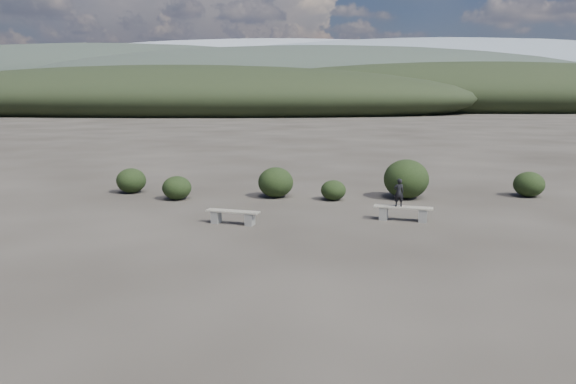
{
  "coord_description": "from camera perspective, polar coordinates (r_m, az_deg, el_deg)",
  "views": [
    {
      "loc": [
        0.18,
        -12.86,
        4.05
      ],
      "look_at": [
        -0.5,
        3.5,
        1.1
      ],
      "focal_mm": 35.0,
      "sensor_mm": 36.0,
      "label": 1
    }
  ],
  "objects": [
    {
      "name": "shrub_b",
      "position": [
        21.64,
        -1.26,
        0.99
      ],
      "size": [
        1.36,
        1.36,
        1.17
      ],
      "primitive_type": "ellipsoid",
      "color": "black",
      "rests_on": "ground"
    },
    {
      "name": "seated_person",
      "position": [
        18.0,
        11.18,
        -0.05
      ],
      "size": [
        0.34,
        0.24,
        0.89
      ],
      "primitive_type": "imported",
      "rotation": [
        0.0,
        0.0,
        3.24
      ],
      "color": "black",
      "rests_on": "bench_right"
    },
    {
      "name": "ground",
      "position": [
        13.49,
        1.5,
        -7.27
      ],
      "size": [
        1200.0,
        1200.0,
        0.0
      ],
      "primitive_type": "plane",
      "color": "#2B2721",
      "rests_on": "ground"
    },
    {
      "name": "shrub_e",
      "position": [
        23.68,
        23.28,
        0.73
      ],
      "size": [
        1.17,
        1.17,
        0.98
      ],
      "primitive_type": "ellipsoid",
      "color": "black",
      "rests_on": "ground"
    },
    {
      "name": "shrub_d",
      "position": [
        21.87,
        11.92,
        1.31
      ],
      "size": [
        1.71,
        1.71,
        1.5
      ],
      "primitive_type": "ellipsoid",
      "color": "black",
      "rests_on": "ground"
    },
    {
      "name": "shrub_a",
      "position": [
        21.6,
        -11.23,
        0.42
      ],
      "size": [
        1.1,
        1.1,
        0.9
      ],
      "primitive_type": "ellipsoid",
      "color": "black",
      "rests_on": "ground"
    },
    {
      "name": "bench_left",
      "position": [
        17.39,
        -5.62,
        -2.44
      ],
      "size": [
        1.73,
        0.78,
        0.42
      ],
      "rotation": [
        0.0,
        0.0,
        -0.26
      ],
      "color": "slate",
      "rests_on": "ground"
    },
    {
      "name": "mountain_ridges",
      "position": [
        352.07,
        1.15,
        11.31
      ],
      "size": [
        500.0,
        400.0,
        56.0
      ],
      "color": "black",
      "rests_on": "ground"
    },
    {
      "name": "shrub_f",
      "position": [
        23.47,
        -15.64,
        1.13
      ],
      "size": [
        1.18,
        1.18,
        1.0
      ],
      "primitive_type": "ellipsoid",
      "color": "black",
      "rests_on": "ground"
    },
    {
      "name": "bench_right",
      "position": [
        18.11,
        11.61,
        -2.02
      ],
      "size": [
        1.88,
        0.78,
        0.46
      ],
      "rotation": [
        0.0,
        0.0,
        -0.22
      ],
      "color": "slate",
      "rests_on": "ground"
    },
    {
      "name": "shrub_c",
      "position": [
        21.16,
        4.63,
        0.19
      ],
      "size": [
        0.95,
        0.95,
        0.76
      ],
      "primitive_type": "ellipsoid",
      "color": "black",
      "rests_on": "ground"
    }
  ]
}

